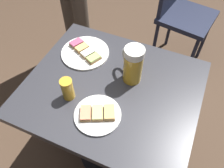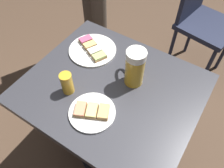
# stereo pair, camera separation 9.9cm
# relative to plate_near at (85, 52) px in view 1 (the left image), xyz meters

# --- Properties ---
(ground_plane) EXTENTS (6.00, 6.00, 0.00)m
(ground_plane) POSITION_rel_plate_near_xyz_m (0.21, -0.14, -0.72)
(ground_plane) COLOR #4C3828
(cafe_table) EXTENTS (0.77, 0.66, 0.71)m
(cafe_table) POSITION_rel_plate_near_xyz_m (0.21, -0.14, -0.17)
(cafe_table) COLOR black
(cafe_table) RESTS_ON ground_plane
(plate_near) EXTENTS (0.24, 0.24, 0.03)m
(plate_near) POSITION_rel_plate_near_xyz_m (0.00, 0.00, 0.00)
(plate_near) COLOR white
(plate_near) RESTS_ON cafe_table
(plate_far) EXTENTS (0.19, 0.19, 0.03)m
(plate_far) POSITION_rel_plate_near_xyz_m (0.21, -0.30, 0.00)
(plate_far) COLOR white
(plate_far) RESTS_ON cafe_table
(beer_mug) EXTENTS (0.12, 0.12, 0.18)m
(beer_mug) POSITION_rel_plate_near_xyz_m (0.27, -0.06, 0.08)
(beer_mug) COLOR gold
(beer_mug) RESTS_ON cafe_table
(beer_glass_small) EXTENTS (0.05, 0.05, 0.10)m
(beer_glass_small) POSITION_rel_plate_near_xyz_m (0.06, -0.26, 0.04)
(beer_glass_small) COLOR gold
(beer_glass_small) RESTS_ON cafe_table
(cafe_chair) EXTENTS (0.44, 0.44, 0.96)m
(cafe_chair) POSITION_rel_plate_near_xyz_m (0.32, 0.89, -0.18)
(cafe_chair) COLOR #1E2338
(cafe_chair) RESTS_ON ground_plane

